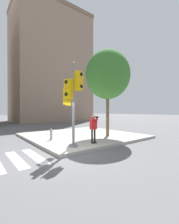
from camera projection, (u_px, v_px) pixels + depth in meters
name	position (u px, v px, depth m)	size (l,w,h in m)	color
ground_plane	(64.00, 154.00, 7.08)	(160.00, 160.00, 0.00)	#5B5B5E
sidewalk_corner	(82.00, 135.00, 11.99)	(8.00, 8.00, 0.17)	#ADA89E
traffic_signal_pole	(72.00, 97.00, 7.75)	(0.87, 1.21, 4.44)	slate
person_photographer	(94.00, 126.00, 8.73)	(0.50, 0.53, 1.65)	black
street_tree	(108.00, 75.00, 11.32)	(3.35, 3.35, 6.46)	brown
fire_hydrant	(51.00, 134.00, 9.68)	(0.17, 0.23, 0.73)	#99999E
building_right	(51.00, 67.00, 31.40)	(14.91, 10.18, 22.63)	gray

